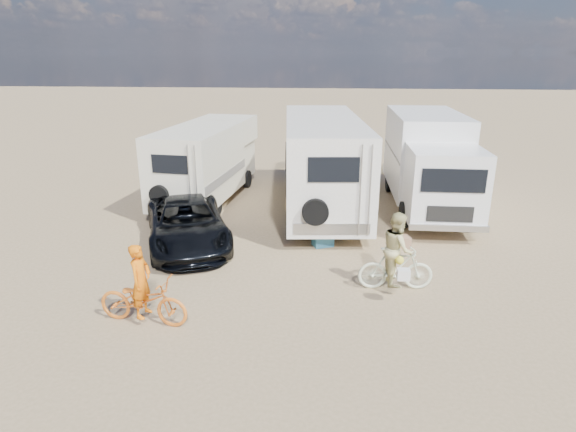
# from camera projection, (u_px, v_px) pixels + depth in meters

# --- Properties ---
(ground) EXTENTS (140.00, 140.00, 0.00)m
(ground) POSITION_uv_depth(u_px,v_px,m) (323.00, 292.00, 11.58)
(ground) COLOR #9B815C
(ground) RESTS_ON ground
(rv_main) EXTENTS (3.35, 8.56, 3.32)m
(rv_main) POSITION_uv_depth(u_px,v_px,m) (322.00, 165.00, 17.26)
(rv_main) COLOR white
(rv_main) RESTS_ON ground
(rv_left) EXTENTS (2.90, 6.76, 2.90)m
(rv_left) POSITION_uv_depth(u_px,v_px,m) (207.00, 163.00, 18.50)
(rv_left) COLOR beige
(rv_left) RESTS_ON ground
(box_truck) EXTENTS (2.44, 7.36, 3.38)m
(box_truck) POSITION_uv_depth(u_px,v_px,m) (429.00, 164.00, 17.28)
(box_truck) COLOR white
(box_truck) RESTS_ON ground
(dark_suv) EXTENTS (3.82, 5.30, 1.34)m
(dark_suv) POSITION_uv_depth(u_px,v_px,m) (187.00, 223.00, 14.28)
(dark_suv) COLOR black
(dark_suv) RESTS_ON ground
(bike_man) EXTENTS (2.08, 0.96, 1.05)m
(bike_man) POSITION_uv_depth(u_px,v_px,m) (143.00, 300.00, 10.12)
(bike_man) COLOR #C9611B
(bike_man) RESTS_ON ground
(bike_woman) EXTENTS (1.84, 0.63, 1.09)m
(bike_woman) POSITION_uv_depth(u_px,v_px,m) (396.00, 269.00, 11.58)
(bike_woman) COLOR beige
(bike_woman) RESTS_ON ground
(rider_man) EXTENTS (0.46, 0.63, 1.61)m
(rider_man) POSITION_uv_depth(u_px,v_px,m) (142.00, 289.00, 10.03)
(rider_man) COLOR #DC630A
(rider_man) RESTS_ON ground
(rider_woman) EXTENTS (0.73, 0.91, 1.79)m
(rider_woman) POSITION_uv_depth(u_px,v_px,m) (397.00, 255.00, 11.46)
(rider_woman) COLOR #C7BD7F
(rider_woman) RESTS_ON ground
(bike_parked) EXTENTS (1.77, 1.57, 0.93)m
(bike_parked) POSITION_uv_depth(u_px,v_px,m) (446.00, 211.00, 15.99)
(bike_parked) COLOR #292B29
(bike_parked) RESTS_ON ground
(cooler) EXTENTS (0.69, 0.60, 0.46)m
(cooler) POSITION_uv_depth(u_px,v_px,m) (323.00, 238.00, 14.30)
(cooler) COLOR #2A6688
(cooler) RESTS_ON ground
(crate) EXTENTS (0.50, 0.50, 0.33)m
(crate) POSITION_uv_depth(u_px,v_px,m) (402.00, 241.00, 14.25)
(crate) COLOR #866149
(crate) RESTS_ON ground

